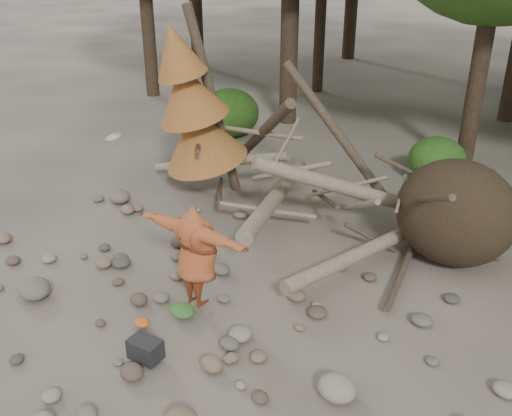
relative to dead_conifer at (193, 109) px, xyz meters
The scene contains 12 objects.
ground 5.05m from the dead_conifer, 47.26° to the right, with size 120.00×120.00×0.00m, color #514C44.
deadfall_pile 5.33m from the dead_conifer, ahead, with size 8.55×5.24×3.30m.
dead_conifer is the anchor object (origin of this frame).
bush_left 4.72m from the dead_conifer, 121.92° to the left, with size 1.80×1.80×1.44m, color #254B14.
bush_mid 6.11m from the dead_conifer, 48.52° to the left, with size 1.40×1.40×1.12m, color #31601B.
frisbee_thrower 4.55m from the dead_conifer, 45.18° to the right, with size 3.28×0.73×2.46m.
backpack 6.06m from the dead_conifer, 52.83° to the right, with size 0.46×0.31×0.31m, color black.
cloth_green 5.11m from the dead_conifer, 48.39° to the right, with size 0.45×0.37×0.17m, color #326528.
cloth_orange 5.38m from the dead_conifer, 55.47° to the right, with size 0.28×0.23×0.10m, color #B9571F.
boulder_front_left 5.14m from the dead_conifer, 80.55° to the right, with size 0.58×0.52×0.35m, color #675E56.
boulder_mid_right 7.17m from the dead_conifer, 30.01° to the right, with size 0.53×0.48×0.32m, color gray.
boulder_mid_left 2.64m from the dead_conifer, 129.43° to the right, with size 0.52×0.46×0.31m, color #675F57.
Camera 1 is at (5.66, -5.20, 5.56)m, focal length 40.00 mm.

